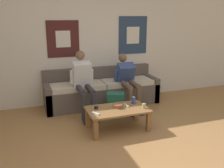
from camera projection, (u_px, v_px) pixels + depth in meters
ground_plane at (149, 166)px, 3.24m from camera, size 18.00×18.00×0.00m
wall_back at (91, 44)px, 5.44m from camera, size 10.00×0.07×2.55m
couch at (102, 91)px, 5.42m from camera, size 2.44×0.71×0.78m
coffee_table at (118, 112)px, 4.20m from camera, size 1.03×0.62×0.37m
person_seated_adult at (83, 81)px, 4.81m from camera, size 0.47×0.87×1.22m
person_seated_teen at (127, 79)px, 5.16m from camera, size 0.47×0.93×1.10m
backpack at (116, 105)px, 4.84m from camera, size 0.40×0.37×0.45m
ceramic_bowl at (118, 106)px, 4.21m from camera, size 0.15×0.15×0.06m
pillar_candle at (144, 106)px, 4.20m from camera, size 0.06×0.06×0.09m
drink_can_blue at (133, 100)px, 4.41m from camera, size 0.07×0.07×0.12m
game_controller_near_left at (126, 105)px, 4.30m from camera, size 0.04×0.14×0.03m
game_controller_near_right at (96, 113)px, 3.95m from camera, size 0.10×0.14×0.03m
cell_phone at (96, 108)px, 4.21m from camera, size 0.11×0.15×0.01m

